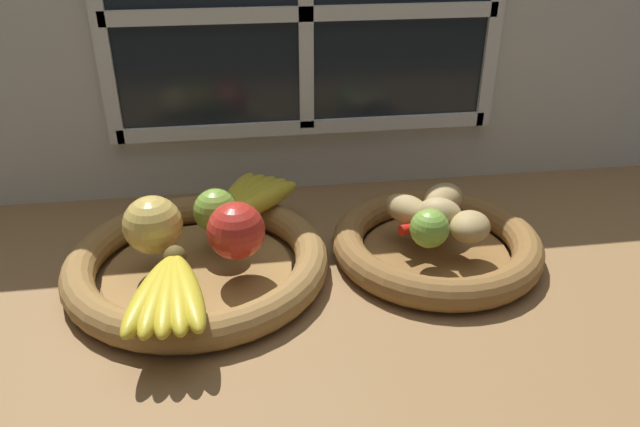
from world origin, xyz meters
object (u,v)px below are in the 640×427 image
object	(u,v)px
fruit_bowl_left	(198,263)
potato_back	(443,200)
banana_bunch_front	(169,292)
apple_red_right	(236,231)
fruit_bowl_right	(436,244)
potato_small	(470,227)
lime_near	(429,228)
apple_golden_left	(153,225)
potato_large	(439,215)
banana_bunch_back	(248,199)
chili_pepper	(438,221)
apple_green_back	(216,210)
potato_oblong	(407,209)

from	to	relation	value
fruit_bowl_left	potato_back	size ratio (longest dim) A/B	4.78
banana_bunch_front	potato_back	world-z (taller)	potato_back
apple_red_right	fruit_bowl_right	bearing A→B (deg)	5.90
potato_small	potato_back	bearing A→B (deg)	98.97
fruit_bowl_left	lime_near	distance (cm)	32.59
fruit_bowl_right	apple_golden_left	xyz separation A→B (cm)	(-40.05, 0.06, 6.45)
fruit_bowl_right	apple_red_right	world-z (taller)	apple_red_right
potato_large	potato_small	distance (cm)	4.84
banana_bunch_back	lime_near	xyz separation A→B (cm)	(24.31, -14.75, 1.07)
banana_bunch_front	lime_near	xyz separation A→B (cm)	(34.48, 8.51, 1.03)
potato_large	chili_pepper	size ratio (longest dim) A/B	0.51
apple_golden_left	chili_pepper	bearing A→B (deg)	1.23
apple_golden_left	potato_large	distance (cm)	40.08
apple_green_back	potato_oblong	bearing A→B (deg)	-3.10
potato_small	chili_pepper	bearing A→B (deg)	124.96
potato_back	fruit_bowl_left	bearing A→B (deg)	-172.74
banana_bunch_back	potato_small	xyz separation A→B (cm)	(30.47, -14.03, 0.45)
chili_pepper	potato_small	bearing A→B (deg)	-72.00
banana_bunch_back	apple_green_back	bearing A→B (deg)	-127.42
potato_oblong	apple_golden_left	bearing A→B (deg)	-175.39
potato_back	lime_near	size ratio (longest dim) A/B	1.41
potato_oblong	lime_near	world-z (taller)	lime_near
apple_green_back	banana_bunch_front	size ratio (longest dim) A/B	0.36
banana_bunch_front	potato_oblong	distance (cm)	36.88
banana_bunch_front	chili_pepper	xyz separation A→B (cm)	(37.61, 13.57, -0.88)
fruit_bowl_right	potato_large	size ratio (longest dim) A/B	4.70
apple_red_right	apple_golden_left	xyz separation A→B (cm)	(-11.04, 3.06, 0.09)
apple_golden_left	apple_red_right	bearing A→B (deg)	-15.48
potato_oblong	chili_pepper	size ratio (longest dim) A/B	0.60
fruit_bowl_left	potato_small	size ratio (longest dim) A/B	5.85
fruit_bowl_right	banana_bunch_front	xyz separation A→B (cm)	(-37.24, -12.64, 4.15)
potato_oblong	potato_small	bearing A→B (deg)	-41.42
banana_bunch_back	apple_golden_left	bearing A→B (deg)	-140.89
potato_large	potato_oblong	size ratio (longest dim) A/B	0.84
lime_near	chili_pepper	world-z (taller)	lime_near
apple_red_right	apple_green_back	size ratio (longest dim) A/B	1.20
fruit_bowl_left	potato_large	bearing A→B (deg)	-0.00
potato_large	apple_golden_left	bearing A→B (deg)	179.92
banana_bunch_front	banana_bunch_back	distance (cm)	25.39
lime_near	chili_pepper	bearing A→B (deg)	58.27
fruit_bowl_right	potato_oblong	size ratio (longest dim) A/B	3.95
apple_golden_left	banana_bunch_front	bearing A→B (deg)	-77.51
lime_near	chili_pepper	xyz separation A→B (cm)	(3.13, 5.06, -1.91)
apple_golden_left	potato_small	world-z (taller)	apple_golden_left
fruit_bowl_right	potato_oblong	xyz separation A→B (cm)	(-3.83, 2.98, 4.53)
apple_red_right	lime_near	size ratio (longest dim) A/B	1.43
apple_red_right	potato_back	xyz separation A→B (cm)	(31.14, 7.68, -1.52)
apple_golden_left	banana_bunch_front	distance (cm)	13.21
banana_bunch_front	potato_oblong	world-z (taller)	potato_oblong
potato_back	potato_oblong	size ratio (longest dim) A/B	0.99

